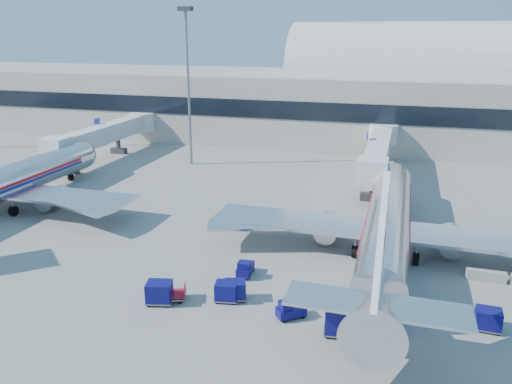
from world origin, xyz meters
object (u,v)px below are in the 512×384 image
(barrier_near, at_px, (486,276))
(cart_train_a, at_px, (235,290))
(jetbridge_mid, at_px, (110,132))
(tug_right, at_px, (385,295))
(cart_solo_near, at_px, (340,321))
(cart_open_red, at_px, (172,295))
(airliner_main, at_px, (387,226))
(jetbridge_near, at_px, (379,149))
(cart_train_c, at_px, (159,292))
(tug_left, at_px, (245,268))
(cart_solo_far, at_px, (488,319))
(mast_west, at_px, (188,64))
(tug_lead, at_px, (290,310))
(cart_train_b, at_px, (226,291))

(barrier_near, bearing_deg, cart_train_a, -155.09)
(jetbridge_mid, relative_size, tug_right, 11.34)
(cart_solo_near, distance_m, cart_open_red, 12.63)
(airliner_main, height_order, jetbridge_near, airliner_main)
(jetbridge_near, distance_m, cart_open_red, 40.92)
(jetbridge_mid, height_order, cart_train_c, jetbridge_mid)
(tug_left, bearing_deg, cart_solo_near, -129.13)
(barrier_near, bearing_deg, tug_right, -142.66)
(cart_solo_far, height_order, cart_open_red, cart_solo_far)
(cart_train_c, bearing_deg, tug_left, 38.31)
(mast_west, relative_size, barrier_near, 7.53)
(tug_lead, bearing_deg, cart_open_red, 143.23)
(cart_solo_near, bearing_deg, mast_west, 117.74)
(airliner_main, relative_size, cart_train_b, 19.73)
(cart_train_b, height_order, cart_train_c, cart_train_c)
(barrier_near, relative_size, tug_right, 1.24)
(tug_lead, distance_m, cart_solo_near, 3.76)
(barrier_near, distance_m, cart_train_a, 20.27)
(barrier_near, xyz_separation_m, tug_right, (-7.61, -5.80, 0.20))
(cart_train_b, distance_m, cart_solo_far, 18.15)
(jetbridge_near, xyz_separation_m, tug_lead, (-3.49, -38.63, -3.33))
(cart_train_b, bearing_deg, tug_lead, -19.88)
(airliner_main, distance_m, tug_lead, 13.86)
(tug_lead, height_order, cart_open_red, tug_lead)
(tug_right, distance_m, cart_train_c, 16.65)
(airliner_main, height_order, cart_open_red, airliner_main)
(jetbridge_near, xyz_separation_m, tug_left, (-8.47, -33.44, -3.29))
(tug_right, xyz_separation_m, tug_left, (-11.26, 1.17, -0.02))
(tug_right, height_order, cart_train_a, cart_train_a)
(jetbridge_near, relative_size, cart_train_b, 14.57)
(tug_lead, xyz_separation_m, cart_open_red, (-8.99, -0.19, -0.20))
(barrier_near, distance_m, cart_solo_near, 14.96)
(mast_west, distance_m, tug_right, 47.61)
(tug_left, relative_size, cart_open_red, 0.88)
(tug_lead, xyz_separation_m, tug_right, (6.28, 4.02, 0.05))
(mast_west, xyz_separation_m, cart_train_a, (19.62, -36.54, -13.99))
(jetbridge_near, bearing_deg, mast_west, -178.32)
(mast_west, xyz_separation_m, cart_train_b, (19.07, -36.92, -14.00))
(airliner_main, bearing_deg, cart_train_b, -133.72)
(jetbridge_near, xyz_separation_m, cart_train_c, (-13.13, -39.46, -3.03))
(cart_train_b, bearing_deg, cart_solo_near, -22.37)
(tug_left, bearing_deg, cart_open_red, 140.06)
(jetbridge_mid, distance_m, cart_train_b, 50.53)
(mast_west, relative_size, cart_train_c, 10.27)
(jetbridge_mid, distance_m, cart_open_red, 48.89)
(tug_lead, bearing_deg, cart_train_b, 131.94)
(tug_lead, relative_size, cart_solo_far, 1.24)
(tug_left, height_order, cart_train_b, cart_train_b)
(jetbridge_mid, relative_size, cart_open_red, 11.09)
(tug_right, bearing_deg, jetbridge_near, 128.75)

